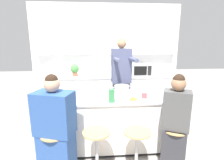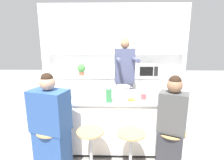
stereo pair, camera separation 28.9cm
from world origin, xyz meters
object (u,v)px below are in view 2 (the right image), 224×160
at_px(banana_bunch, 131,99).
at_px(juice_carton, 109,95).
at_px(person_wrapped_blanket, 51,129).
at_px(coffee_cup_near, 144,96).
at_px(bar_stool_leftmost, 52,151).
at_px(person_cooking, 124,84).
at_px(cooking_pot, 123,89).
at_px(kitchen_island, 112,121).
at_px(bar_stool_rightmost, 170,152).
at_px(bar_stool_center_left, 91,152).
at_px(bar_stool_center_right, 131,153).
at_px(fruit_bowl, 155,91).
at_px(potted_plant, 81,69).
at_px(person_seated_near, 171,132).
at_px(microwave, 147,70).

xyz_separation_m(banana_bunch, juice_carton, (-0.33, -0.05, 0.08)).
relative_size(person_wrapped_blanket, coffee_cup_near, 12.45).
bearing_deg(bar_stool_leftmost, person_wrapped_blanket, -9.24).
bearing_deg(person_cooking, cooking_pot, -103.21).
bearing_deg(kitchen_island, coffee_cup_near, -16.55).
bearing_deg(cooking_pot, kitchen_island, -132.13).
bearing_deg(kitchen_island, cooking_pot, 47.87).
relative_size(bar_stool_rightmost, person_cooking, 0.35).
xyz_separation_m(kitchen_island, person_cooking, (0.24, 0.68, 0.47)).
xyz_separation_m(kitchen_island, banana_bunch, (0.30, -0.24, 0.47)).
distance_m(bar_stool_center_left, bar_stool_rightmost, 1.05).
distance_m(person_wrapped_blanket, banana_bunch, 1.19).
bearing_deg(coffee_cup_near, juice_carton, -165.16).
bearing_deg(bar_stool_center_right, bar_stool_leftmost, 178.10).
bearing_deg(bar_stool_rightmost, kitchen_island, 139.07).
bearing_deg(cooking_pot, fruit_bowl, -1.04).
bearing_deg(kitchen_island, bar_stool_rightmost, -40.93).
relative_size(bar_stool_center_left, cooking_pot, 1.84).
height_order(bar_stool_leftmost, fruit_bowl, fruit_bowl).
distance_m(cooking_pot, potted_plant, 1.67).
distance_m(kitchen_island, person_seated_near, 1.05).
xyz_separation_m(kitchen_island, bar_stool_leftmost, (-0.79, -0.68, -0.11)).
relative_size(bar_stool_center_left, person_seated_near, 0.47).
bearing_deg(potted_plant, fruit_bowl, -41.11).
bearing_deg(person_seated_near, bar_stool_center_right, -152.03).
relative_size(person_seated_near, juice_carton, 6.44).
relative_size(microwave, potted_plant, 1.77).
distance_m(juice_carton, microwave, 1.99).
bearing_deg(microwave, person_wrapped_blanket, -126.26).
distance_m(fruit_bowl, potted_plant, 2.06).
relative_size(person_seated_near, coffee_cup_near, 12.24).
distance_m(person_seated_near, fruit_bowl, 0.92).
bearing_deg(banana_bunch, bar_stool_rightmost, -42.18).
height_order(bar_stool_leftmost, coffee_cup_near, coffee_cup_near).
xyz_separation_m(cooking_pot, fruit_bowl, (0.57, -0.01, -0.03)).
relative_size(bar_stool_center_left, banana_bunch, 4.08).
height_order(person_seated_near, microwave, person_seated_near).
bearing_deg(kitchen_island, bar_stool_center_right, -69.99).
xyz_separation_m(bar_stool_leftmost, fruit_bowl, (1.54, 0.88, 0.59)).
distance_m(bar_stool_center_left, potted_plant, 2.42).
xyz_separation_m(fruit_bowl, coffee_cup_near, (-0.26, -0.34, 0.01)).
xyz_separation_m(person_wrapped_blanket, cooking_pot, (0.96, 0.89, 0.30)).
height_order(person_seated_near, cooking_pot, person_seated_near).
distance_m(person_seated_near, coffee_cup_near, 0.68).
bearing_deg(juice_carton, bar_stool_leftmost, -152.11).
relative_size(bar_stool_rightmost, microwave, 1.29).
height_order(bar_stool_rightmost, microwave, microwave).
distance_m(banana_bunch, microwave, 1.83).
relative_size(bar_stool_center_right, person_cooking, 0.35).
distance_m(person_wrapped_blanket, microwave, 2.74).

